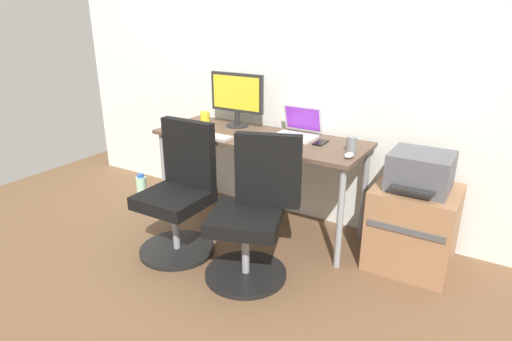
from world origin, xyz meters
name	(u,v)px	position (x,y,z in m)	size (l,w,h in m)	color
ground_plane	(259,225)	(0.00, 0.00, 0.00)	(5.28, 5.28, 0.00)	brown
back_wall	(284,58)	(0.00, 0.38, 1.30)	(4.40, 0.04, 2.60)	silver
desk	(259,146)	(0.00, 0.00, 0.68)	(1.64, 0.60, 0.75)	brown
office_chair_left	(180,195)	(-0.30, -0.60, 0.42)	(0.54, 0.54, 0.94)	black
office_chair_right	(253,215)	(0.32, -0.61, 0.42)	(0.56, 0.56, 0.94)	black
side_cabinet	(412,227)	(1.18, 0.04, 0.28)	(0.53, 0.50, 0.57)	#996B47
printer	(420,171)	(1.18, 0.04, 0.69)	(0.38, 0.40, 0.24)	#515156
water_bottle_on_floor	(142,191)	(-1.07, -0.24, 0.15)	(0.09, 0.09, 0.31)	#A5D8B2
desktop_monitor	(237,96)	(-0.31, 0.16, 1.00)	(0.48, 0.18, 0.43)	#262626
open_laptop	(298,129)	(0.25, 0.15, 0.81)	(0.31, 0.28, 0.22)	silver
keyboard_by_monitor	(210,136)	(-0.30, -0.22, 0.76)	(0.34, 0.12, 0.02)	#B7B7B7
keyboard_by_laptop	(274,147)	(0.24, -0.21, 0.76)	(0.34, 0.12, 0.02)	#2D2D2D
mouse_by_monitor	(349,155)	(0.76, -0.14, 0.77)	(0.06, 0.10, 0.03)	#B7B7B7
mouse_by_laptop	(206,128)	(-0.46, -0.07, 0.77)	(0.06, 0.10, 0.03)	#2D2D2D
coffee_mug	(205,117)	(-0.61, 0.12, 0.80)	(0.08, 0.08, 0.09)	yellow
pen_cup	(352,144)	(0.73, -0.01, 0.81)	(0.07, 0.07, 0.10)	slate
phone_near_laptop	(321,143)	(0.47, 0.06, 0.76)	(0.07, 0.14, 0.01)	black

